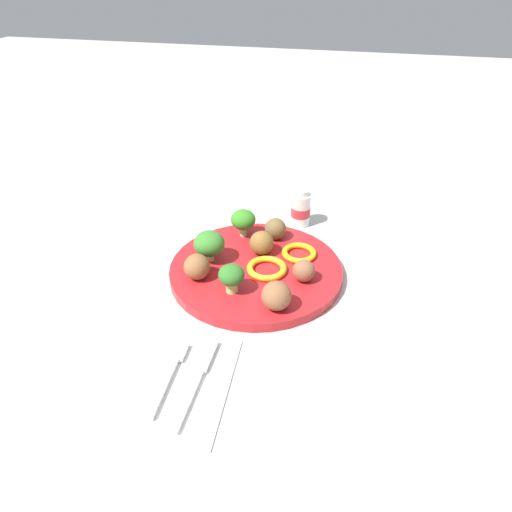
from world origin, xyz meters
name	(u,v)px	position (x,y,z in m)	size (l,w,h in m)	color
ground_plane	(256,274)	(0.00, 0.00, 0.00)	(4.00, 4.00, 0.00)	#B2B2AD
plate	(256,270)	(0.00, 0.00, 0.01)	(0.28, 0.28, 0.02)	red
broccoli_floret_near_rim	(231,276)	(-0.07, 0.02, 0.04)	(0.04, 0.04, 0.05)	#A4CB71
broccoli_floret_front_left	(210,243)	(0.00, 0.08, 0.05)	(0.05, 0.05, 0.05)	#A7CA73
broccoli_floret_back_left	(243,220)	(0.09, 0.04, 0.05)	(0.04, 0.04, 0.05)	#8FC87D
meatball_front_right	(276,296)	(-0.09, -0.05, 0.04)	(0.04, 0.04, 0.04)	brown
meatball_back_left	(261,243)	(0.04, 0.00, 0.04)	(0.04, 0.04, 0.04)	brown
meatball_front_left	(304,271)	(-0.02, -0.08, 0.03)	(0.03, 0.03, 0.03)	brown
meatball_mid_left	(197,267)	(-0.05, 0.08, 0.04)	(0.04, 0.04, 0.04)	brown
meatball_center	(275,229)	(0.09, -0.01, 0.04)	(0.04, 0.04, 0.04)	brown
pepper_ring_far_rim	(299,253)	(0.05, -0.06, 0.02)	(0.06, 0.06, 0.01)	yellow
pepper_ring_back_left	(267,268)	(-0.01, -0.02, 0.02)	(0.06, 0.06, 0.01)	yellow
napkin	(181,383)	(-0.25, 0.04, 0.00)	(0.17, 0.12, 0.01)	white
fork	(168,373)	(-0.24, 0.05, 0.01)	(0.12, 0.02, 0.01)	silver
knife	(196,377)	(-0.24, 0.02, 0.01)	(0.15, 0.02, 0.01)	white
yogurt_bottle	(301,209)	(0.18, -0.04, 0.03)	(0.04, 0.04, 0.07)	white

